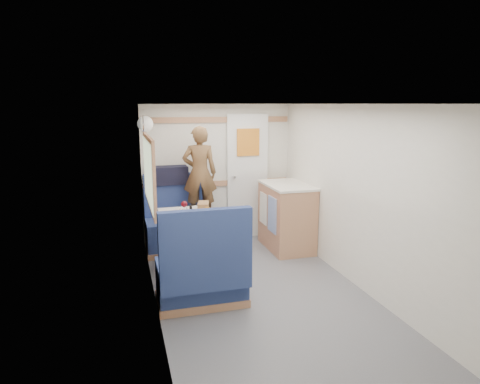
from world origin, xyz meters
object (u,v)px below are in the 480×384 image
object	(u,v)px
dome_light	(145,124)
tumbler_mid	(185,207)
tray	(207,218)
tumbler_left	(180,220)
dinette_table	(188,228)
bench_near	(202,277)
salt_grinder	(180,212)
pepper_grinder	(191,209)
bench_far	(179,229)
orange_fruit	(207,210)
wine_glass	(184,205)
beer_glass	(207,211)
duffel_bag	(169,175)
bread_loaf	(203,206)
galley_counter	(286,216)
cheese_block	(192,219)
person	(200,173)

from	to	relation	value
dome_light	tumbler_mid	distance (m)	1.23
tray	tumbler_left	xyz separation A→B (m)	(-0.33, -0.16, 0.04)
dinette_table	bench_near	world-z (taller)	bench_near
salt_grinder	pepper_grinder	bearing A→B (deg)	39.83
dinette_table	pepper_grinder	bearing A→B (deg)	67.61
bench_far	orange_fruit	bearing A→B (deg)	-75.92
wine_glass	pepper_grinder	bearing A→B (deg)	50.96
tumbler_left	beer_glass	distance (m)	0.50
bench_far	tray	size ratio (longest dim) A/B	3.10
duffel_bag	salt_grinder	world-z (taller)	duffel_bag
tray	bread_loaf	distance (m)	0.42
bread_loaf	tumbler_mid	bearing A→B (deg)	177.61
galley_counter	tumbler_left	bearing A→B (deg)	-150.08
dome_light	tumbler_left	xyz separation A→B (m)	(0.25, -1.23, -0.98)
duffel_bag	orange_fruit	xyz separation A→B (m)	(0.31, -1.15, -0.25)
bench_near	beer_glass	distance (m)	0.98
orange_fruit	tumbler_mid	size ratio (longest dim) A/B	0.69
orange_fruit	salt_grinder	bearing A→B (deg)	168.82
cheese_block	beer_glass	xyz separation A→B (m)	(0.22, 0.25, 0.01)
beer_glass	bread_loaf	xyz separation A→B (m)	(0.00, 0.24, 0.00)
bench_far	person	bearing A→B (deg)	-6.49
wine_glass	bread_loaf	world-z (taller)	wine_glass
bench_far	duffel_bag	size ratio (longest dim) A/B	2.04
dome_light	galley_counter	size ratio (longest dim) A/B	0.22
beer_glass	dome_light	bearing A→B (deg)	124.85
tray	tumbler_left	bearing A→B (deg)	-153.70
orange_fruit	bread_loaf	world-z (taller)	bread_loaf
bench_near	salt_grinder	distance (m)	1.01
galley_counter	person	xyz separation A→B (m)	(-1.16, 0.28, 0.62)
dinette_table	tumbler_mid	xyz separation A→B (m)	(-0.00, 0.21, 0.21)
dinette_table	salt_grinder	xyz separation A→B (m)	(-0.08, 0.03, 0.20)
tray	pepper_grinder	size ratio (longest dim) A/B	3.93
bench_far	bread_loaf	xyz separation A→B (m)	(0.23, -0.66, 0.47)
wine_glass	tumbler_left	bearing A→B (deg)	-104.65
dinette_table	bench_near	size ratio (longest dim) A/B	0.88
dinette_table	bench_near	xyz separation A→B (m)	(-0.00, -0.86, -0.27)
person	orange_fruit	xyz separation A→B (m)	(-0.08, -0.86, -0.31)
pepper_grinder	bread_loaf	distance (m)	0.17
dinette_table	bench_far	xyz separation A→B (m)	(-0.00, 0.86, -0.27)
pepper_grinder	bread_loaf	bearing A→B (deg)	18.78
tray	beer_glass	size ratio (longest dim) A/B	3.76
orange_fruit	bread_loaf	bearing A→B (deg)	90.00
galley_counter	wine_glass	bearing A→B (deg)	-160.94
person	duffel_bag	size ratio (longest dim) A/B	2.46
bench_far	person	size ratio (longest dim) A/B	0.83
bench_near	salt_grinder	xyz separation A→B (m)	(-0.08, 0.89, 0.46)
person	tray	size ratio (longest dim) A/B	3.74
orange_fruit	bread_loaf	size ratio (longest dim) A/B	0.31
bench_near	cheese_block	distance (m)	0.74
tumbler_left	galley_counter	bearing A→B (deg)	29.92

